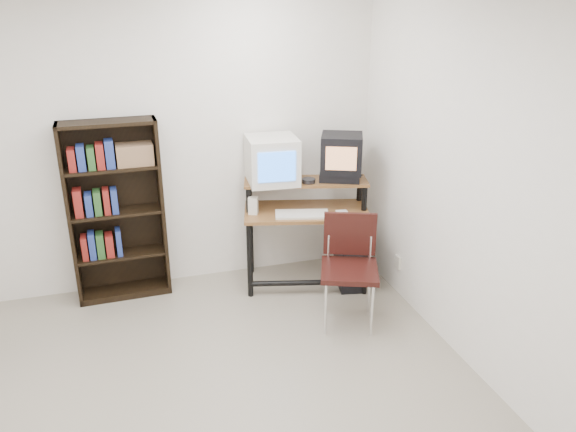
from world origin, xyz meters
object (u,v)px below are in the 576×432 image
object	(u,v)px
computer_desk	(306,215)
bookshelf	(116,208)
crt_monitor	(272,160)
pc_tower	(348,263)
school_chair	(350,258)
crt_tv	(342,153)

from	to	relation	value
computer_desk	bookshelf	world-z (taller)	bookshelf
crt_monitor	pc_tower	xyz separation A→B (m)	(0.65, -0.31, -0.97)
school_chair	bookshelf	bearing A→B (deg)	172.05
pc_tower	school_chair	bearing A→B (deg)	-101.66
pc_tower	bookshelf	bearing A→B (deg)	179.35
bookshelf	school_chair	bearing A→B (deg)	-30.75
bookshelf	crt_monitor	bearing A→B (deg)	-6.20
crt_monitor	bookshelf	world-z (taller)	bookshelf
school_chair	crt_tv	bearing A→B (deg)	95.68
pc_tower	computer_desk	bearing A→B (deg)	169.33
crt_monitor	school_chair	distance (m)	1.15
crt_tv	pc_tower	xyz separation A→B (m)	(0.03, -0.19, -1.01)
school_chair	crt_monitor	bearing A→B (deg)	135.89
crt_tv	school_chair	world-z (taller)	crt_tv
pc_tower	school_chair	distance (m)	0.71
crt_monitor	pc_tower	size ratio (longest dim) A/B	1.05
computer_desk	bookshelf	xyz separation A→B (m)	(-1.65, 0.27, 0.15)
computer_desk	crt_monitor	bearing A→B (deg)	163.97
school_chair	computer_desk	bearing A→B (deg)	121.43
computer_desk	bookshelf	size ratio (longest dim) A/B	0.76
crt_tv	computer_desk	bearing A→B (deg)	-149.61
crt_monitor	crt_tv	xyz separation A→B (m)	(0.62, -0.12, 0.04)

